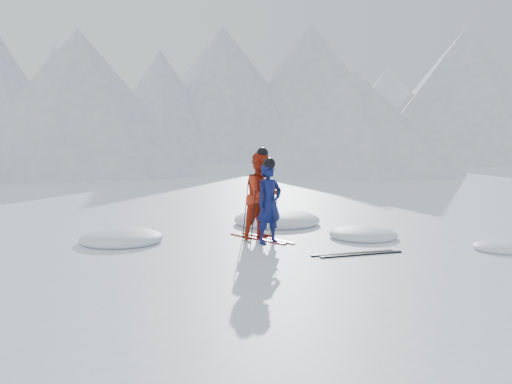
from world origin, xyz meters
name	(u,v)px	position (x,y,z in m)	size (l,w,h in m)	color
ground	(350,242)	(0.00, 0.00, 0.00)	(160.00, 160.00, 0.00)	white
mountain_range	(194,85)	(5.71, 35.31, 6.72)	(106.15, 62.94, 15.53)	#B2BCD1
skier_blue	(269,203)	(-1.65, 0.52, 0.85)	(0.62, 0.41, 1.69)	#0C144A
skier_red	(262,196)	(-1.59, 1.04, 0.95)	(0.92, 0.72, 1.90)	red
pole_blue_left	(253,217)	(-1.95, 0.67, 0.56)	(0.02, 0.02, 1.13)	black
pole_blue_right	(275,215)	(-1.40, 0.77, 0.56)	(0.02, 0.02, 1.13)	black
pole_red_left	(246,210)	(-1.89, 1.29, 0.63)	(0.02, 0.02, 1.27)	black
pole_red_right	(272,209)	(-1.29, 1.19, 0.63)	(0.02, 0.02, 1.27)	black
ski_worn_left	(257,239)	(-1.71, 1.04, 0.01)	(0.09, 1.70, 0.03)	black
ski_worn_right	(267,238)	(-1.47, 1.04, 0.01)	(0.09, 1.70, 0.03)	black
ski_loose_a	(353,253)	(-0.55, -1.03, 0.01)	(0.09, 1.70, 0.03)	black
ski_loose_b	(361,254)	(-0.45, -1.18, 0.01)	(0.09, 1.70, 0.03)	black
snow_lumps	(265,232)	(-1.18, 1.91, 0.00)	(8.33, 6.27, 0.49)	white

